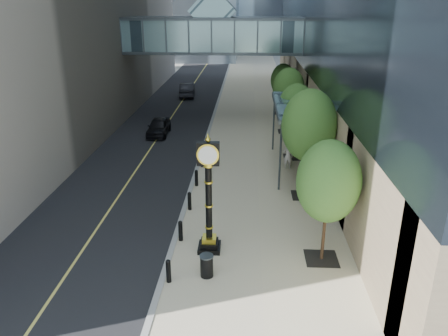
{
  "coord_description": "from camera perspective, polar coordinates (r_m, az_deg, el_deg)",
  "views": [
    {
      "loc": [
        0.29,
        -13.39,
        10.53
      ],
      "look_at": [
        -0.78,
        5.91,
        3.05
      ],
      "focal_mm": 35.0,
      "sensor_mm": 36.0,
      "label": 1
    }
  ],
  "objects": [
    {
      "name": "ground",
      "position": [
        17.04,
        1.6,
        -17.04
      ],
      "size": [
        320.0,
        320.0,
        0.0
      ],
      "primitive_type": "plane",
      "color": "gray",
      "rests_on": "ground"
    },
    {
      "name": "road",
      "position": [
        54.9,
        -4.57,
        10.04
      ],
      "size": [
        8.0,
        180.0,
        0.02
      ],
      "primitive_type": "cube",
      "color": "black",
      "rests_on": "ground"
    },
    {
      "name": "sidewalk",
      "position": [
        54.42,
        3.94,
        9.98
      ],
      "size": [
        8.0,
        180.0,
        0.06
      ],
      "primitive_type": "cube",
      "color": "#B9AC8E",
      "rests_on": "ground"
    },
    {
      "name": "curb",
      "position": [
        54.51,
        -0.33,
        10.05
      ],
      "size": [
        0.25,
        180.0,
        0.07
      ],
      "primitive_type": "cube",
      "color": "gray",
      "rests_on": "ground"
    },
    {
      "name": "skywalk",
      "position": [
        41.62,
        -1.41,
        17.26
      ],
      "size": [
        17.0,
        4.2,
        5.8
      ],
      "color": "slate",
      "rests_on": "ground"
    },
    {
      "name": "entrance_canopy",
      "position": [
        28.29,
        9.67,
        7.91
      ],
      "size": [
        3.0,
        8.0,
        4.38
      ],
      "color": "#383F44",
      "rests_on": "ground"
    },
    {
      "name": "bollard_row",
      "position": [
        24.71,
        -4.04,
        -2.83
      ],
      "size": [
        0.2,
        16.2,
        0.9
      ],
      "color": "black",
      "rests_on": "sidewalk"
    },
    {
      "name": "street_trees",
      "position": [
        29.05,
        9.73,
        7.36
      ],
      "size": [
        2.98,
        28.48,
        6.13
      ],
      "color": "black",
      "rests_on": "sidewalk"
    },
    {
      "name": "street_clock",
      "position": [
        18.81,
        -2.0,
        -4.66
      ],
      "size": [
        0.99,
        0.99,
        5.27
      ],
      "rotation": [
        0.0,
        0.0,
        0.01
      ],
      "color": "black",
      "rests_on": "sidewalk"
    },
    {
      "name": "trash_bin",
      "position": [
        17.99,
        -2.28,
        -12.72
      ],
      "size": [
        0.6,
        0.6,
        0.9
      ],
      "primitive_type": "cylinder",
      "rotation": [
        0.0,
        0.0,
        -0.17
      ],
      "color": "black",
      "rests_on": "sidewalk"
    },
    {
      "name": "pedestrian",
      "position": [
        28.96,
        8.35,
        1.56
      ],
      "size": [
        0.71,
        0.55,
        1.74
      ],
      "primitive_type": "imported",
      "rotation": [
        0.0,
        0.0,
        2.91
      ],
      "color": "beige",
      "rests_on": "sidewalk"
    },
    {
      "name": "car_near",
      "position": [
        36.66,
        -8.53,
        5.37
      ],
      "size": [
        1.65,
        4.03,
        1.37
      ],
      "primitive_type": "imported",
      "rotation": [
        0.0,
        0.0,
        0.01
      ],
      "color": "black",
      "rests_on": "road"
    },
    {
      "name": "car_far",
      "position": [
        51.38,
        -4.84,
        10.15
      ],
      "size": [
        2.1,
        4.83,
        1.55
      ],
      "primitive_type": "imported",
      "rotation": [
        0.0,
        0.0,
        3.24
      ],
      "color": "black",
      "rests_on": "road"
    }
  ]
}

